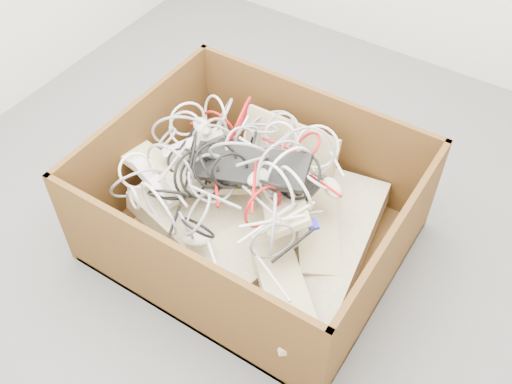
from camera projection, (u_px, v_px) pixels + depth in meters
The scene contains 8 objects.
ground at pixel (254, 204), 2.81m from camera, with size 3.00×3.00×0.00m, color #565658.
cardboard_box at pixel (250, 219), 2.57m from camera, with size 1.22×1.01×0.53m.
keyboard_pile at pixel (256, 196), 2.47m from camera, with size 1.20×0.93×0.41m.
mice_scatter at pixel (239, 177), 2.41m from camera, with size 0.75×0.60×0.20m.
power_strip_left at pixel (193, 144), 2.57m from camera, with size 0.27×0.05×0.04m, color silver.
power_strip_right at pixel (154, 182), 2.44m from camera, with size 0.26×0.05×0.04m, color silver.
vga_plug at pixel (313, 224), 2.27m from camera, with size 0.04×0.04×0.02m, color #0F0DD1.
cable_tangle at pixel (231, 164), 2.42m from camera, with size 0.98×0.89×0.50m.
Camera 1 is at (1.01, -1.55, 2.12)m, focal length 41.97 mm.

